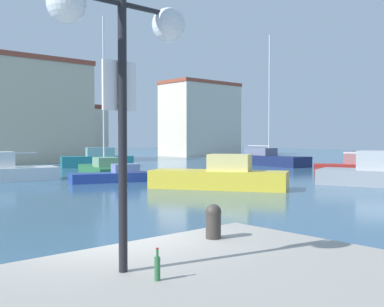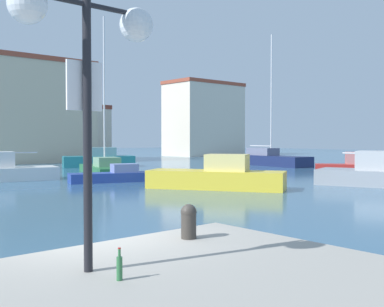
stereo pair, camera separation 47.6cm
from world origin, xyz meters
The scene contains 13 objects.
water centered at (15.00, 20.00, 0.00)m, with size 160.00×160.00×0.00m, color #38607F.
lamppost centered at (-1.02, -1.82, 3.78)m, with size 1.75×0.41×4.08m.
bottle centered at (-0.93, -2.34, 1.21)m, with size 0.06×0.06×0.35m.
mooring_bollard centered at (0.98, -1.25, 1.35)m, with size 0.24×0.24×0.52m.
motorboat_yellow_mid_harbor centered at (13.07, 10.48, 0.61)m, with size 5.34×6.98×1.78m.
motorboat_teal_far_right centered at (17.92, 30.74, 0.64)m, with size 6.63×4.27×1.77m.
motorboat_red_distant_north centered at (28.68, 12.21, 0.51)m, with size 3.72×4.42×1.56m.
sailboat_green_distant_east centered at (14.21, 23.48, 0.47)m, with size 4.42×7.67×11.54m.
motorboat_blue_far_left centered at (11.35, 17.24, 0.36)m, with size 5.66×3.08×1.06m.
sailboat_navy_inner_mooring centered at (31.37, 22.03, 0.65)m, with size 3.65×8.97×12.41m.
warehouse_block centered at (17.15, 43.97, 5.57)m, with size 11.36×9.33×11.11m.
yacht_club centered at (23.18, 45.66, 3.34)m, with size 7.43×5.14×6.66m.
waterfront_apartments centered at (44.03, 45.02, 5.50)m, with size 11.42×6.55×10.99m.
Camera 1 is at (-3.95, -6.23, 2.58)m, focal length 43.64 mm.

